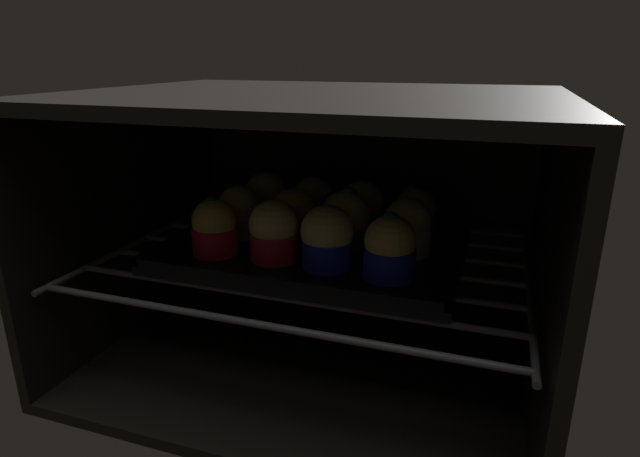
# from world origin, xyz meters

# --- Properties ---
(oven_cavity) EXTENTS (0.59, 0.47, 0.37)m
(oven_cavity) POSITION_xyz_m (0.00, 0.26, 0.17)
(oven_cavity) COLOR black
(oven_cavity) RESTS_ON ground
(oven_rack) EXTENTS (0.55, 0.42, 0.01)m
(oven_rack) POSITION_xyz_m (0.00, 0.22, 0.14)
(oven_rack) COLOR #4C494C
(oven_rack) RESTS_ON oven_cavity
(baking_tray) EXTENTS (0.38, 0.31, 0.02)m
(baking_tray) POSITION_xyz_m (0.00, 0.24, 0.15)
(baking_tray) COLOR black
(baking_tray) RESTS_ON oven_rack
(muffin_row0_col0) EXTENTS (0.06, 0.06, 0.08)m
(muffin_row0_col0) POSITION_xyz_m (-0.12, 0.16, 0.19)
(muffin_row0_col0) COLOR red
(muffin_row0_col0) RESTS_ON baking_tray
(muffin_row0_col1) EXTENTS (0.06, 0.06, 0.08)m
(muffin_row0_col1) POSITION_xyz_m (-0.04, 0.16, 0.19)
(muffin_row0_col1) COLOR red
(muffin_row0_col1) RESTS_ON baking_tray
(muffin_row0_col2) EXTENTS (0.06, 0.06, 0.08)m
(muffin_row0_col2) POSITION_xyz_m (0.03, 0.16, 0.19)
(muffin_row0_col2) COLOR #1928B7
(muffin_row0_col2) RESTS_ON baking_tray
(muffin_row0_col3) EXTENTS (0.06, 0.06, 0.08)m
(muffin_row0_col3) POSITION_xyz_m (0.11, 0.16, 0.19)
(muffin_row0_col3) COLOR #1928B7
(muffin_row0_col3) RESTS_ON baking_tray
(muffin_row1_col0) EXTENTS (0.06, 0.06, 0.07)m
(muffin_row1_col0) POSITION_xyz_m (-0.12, 0.24, 0.19)
(muffin_row1_col0) COLOR silver
(muffin_row1_col0) RESTS_ON baking_tray
(muffin_row1_col1) EXTENTS (0.06, 0.06, 0.07)m
(muffin_row1_col1) POSITION_xyz_m (-0.04, 0.24, 0.19)
(muffin_row1_col1) COLOR #1928B7
(muffin_row1_col1) RESTS_ON baking_tray
(muffin_row1_col2) EXTENTS (0.07, 0.07, 0.08)m
(muffin_row1_col2) POSITION_xyz_m (0.04, 0.24, 0.19)
(muffin_row1_col2) COLOR #0C8C84
(muffin_row1_col2) RESTS_ON baking_tray
(muffin_row1_col3) EXTENTS (0.06, 0.06, 0.07)m
(muffin_row1_col3) POSITION_xyz_m (0.12, 0.24, 0.19)
(muffin_row1_col3) COLOR silver
(muffin_row1_col3) RESTS_ON baking_tray
(muffin_row2_col0) EXTENTS (0.06, 0.06, 0.08)m
(muffin_row2_col0) POSITION_xyz_m (-0.11, 0.32, 0.19)
(muffin_row2_col0) COLOR #1928B7
(muffin_row2_col0) RESTS_ON baking_tray
(muffin_row2_col1) EXTENTS (0.06, 0.06, 0.07)m
(muffin_row2_col1) POSITION_xyz_m (-0.04, 0.32, 0.19)
(muffin_row2_col1) COLOR #1928B7
(muffin_row2_col1) RESTS_ON baking_tray
(muffin_row2_col2) EXTENTS (0.06, 0.06, 0.07)m
(muffin_row2_col2) POSITION_xyz_m (0.04, 0.31, 0.19)
(muffin_row2_col2) COLOR #0C8C84
(muffin_row2_col2) RESTS_ON baking_tray
(muffin_row2_col3) EXTENTS (0.06, 0.06, 0.07)m
(muffin_row2_col3) POSITION_xyz_m (0.12, 0.31, 0.18)
(muffin_row2_col3) COLOR #7A238C
(muffin_row2_col3) RESTS_ON baking_tray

